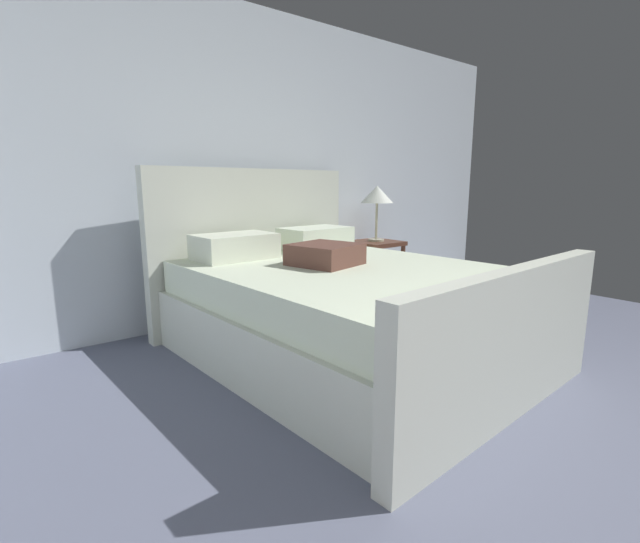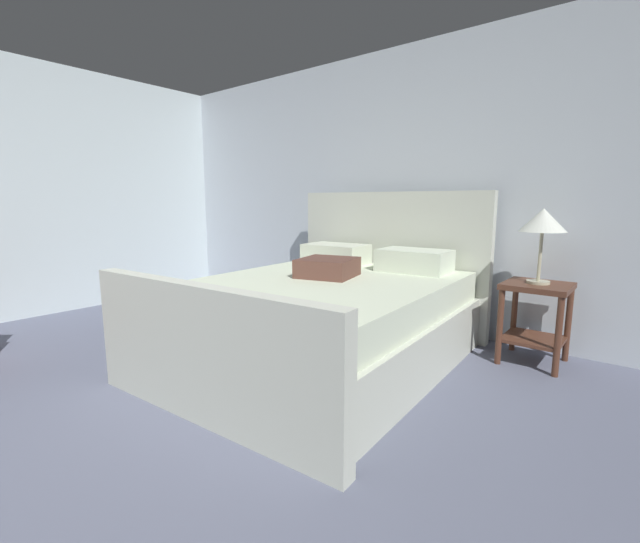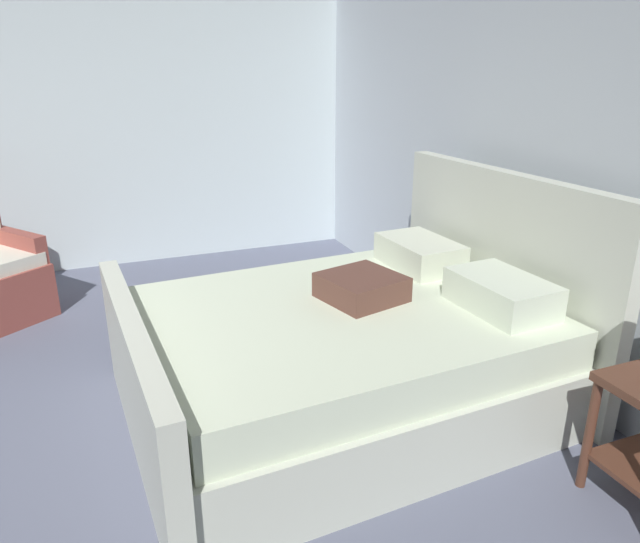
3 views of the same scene
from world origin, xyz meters
The scene contains 2 objects.
wall_back centered at (0.00, 3.45, 1.30)m, with size 6.44×0.12×2.59m, color silver.
bed centered at (-0.05, 2.16, 0.35)m, with size 1.96×2.40×1.28m.
Camera 3 is at (2.63, 0.90, 1.88)m, focal length 32.70 mm.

